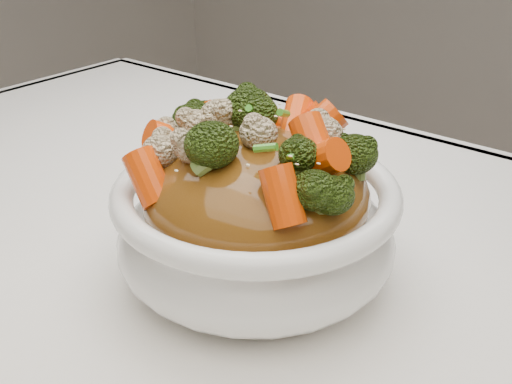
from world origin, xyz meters
The scene contains 8 objects.
tablecloth centered at (0.00, 0.00, 0.73)m, with size 1.20×0.80×0.04m, color white.
bowl centered at (-0.03, 0.06, 0.79)m, with size 0.20×0.20×0.08m, color white, non-canonical shape.
sauce_base centered at (-0.03, 0.06, 0.82)m, with size 0.16×0.16×0.09m, color brown.
carrots centered at (-0.03, 0.06, 0.88)m, with size 0.16×0.16×0.05m, color #E94707, non-canonical shape.
broccoli centered at (-0.03, 0.06, 0.88)m, with size 0.16×0.16×0.04m, color black, non-canonical shape.
cauliflower centered at (-0.03, 0.06, 0.87)m, with size 0.16×0.16×0.03m, color beige, non-canonical shape.
scallions centered at (-0.03, 0.06, 0.88)m, with size 0.12×0.12×0.02m, color #3D9422, non-canonical shape.
sesame_seeds centered at (-0.03, 0.06, 0.88)m, with size 0.15×0.15×0.01m, color beige, non-canonical shape.
Camera 1 is at (0.20, -0.24, 1.02)m, focal length 42.00 mm.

